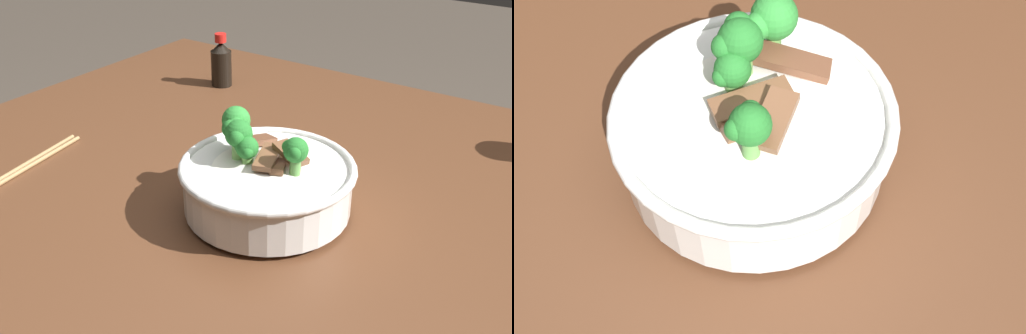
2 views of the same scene
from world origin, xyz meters
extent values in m
cube|color=#56331E|center=(0.00, 0.00, 0.79)|extent=(1.36, 0.99, 0.05)
cube|color=#56331E|center=(0.60, -0.41, 0.38)|extent=(0.09, 0.09, 0.76)
cylinder|color=white|center=(0.01, 0.09, 0.81)|extent=(0.10, 0.10, 0.01)
cylinder|color=white|center=(0.01, 0.09, 0.85)|extent=(0.24, 0.24, 0.07)
torus|color=white|center=(0.01, 0.09, 0.88)|extent=(0.25, 0.25, 0.01)
ellipsoid|color=white|center=(0.01, 0.09, 0.87)|extent=(0.20, 0.20, 0.05)
cube|color=brown|center=(0.01, 0.10, 0.90)|extent=(0.05, 0.07, 0.01)
cube|color=brown|center=(0.05, 0.06, 0.90)|extent=(0.04, 0.08, 0.02)
cube|color=brown|center=(-0.02, 0.08, 0.90)|extent=(0.06, 0.05, 0.02)
cube|color=brown|center=(-0.01, 0.09, 0.89)|extent=(0.04, 0.07, 0.02)
cylinder|color=#7AB256|center=(0.05, 0.10, 0.90)|extent=(0.02, 0.02, 0.03)
sphere|color=#237028|center=(0.05, 0.10, 0.92)|extent=(0.04, 0.04, 0.04)
sphere|color=#237028|center=(0.06, 0.10, 0.93)|extent=(0.03, 0.03, 0.03)
sphere|color=#237028|center=(0.04, 0.12, 0.93)|extent=(0.02, 0.02, 0.02)
cylinder|color=#6BA84C|center=(0.03, 0.11, 0.89)|extent=(0.02, 0.02, 0.02)
sphere|color=#237028|center=(0.03, 0.11, 0.91)|extent=(0.03, 0.03, 0.03)
sphere|color=#237028|center=(0.04, 0.11, 0.91)|extent=(0.01, 0.01, 0.01)
sphere|color=#237028|center=(0.02, 0.12, 0.91)|extent=(0.02, 0.02, 0.02)
cylinder|color=#6BA84C|center=(0.08, 0.07, 0.90)|extent=(0.01, 0.01, 0.03)
sphere|color=#2D8433|center=(0.08, 0.07, 0.93)|extent=(0.04, 0.04, 0.04)
sphere|color=#2D8433|center=(0.09, 0.07, 0.93)|extent=(0.02, 0.02, 0.02)
sphere|color=#2D8433|center=(0.06, 0.09, 0.93)|extent=(0.02, 0.02, 0.02)
cylinder|color=#5B9947|center=(-0.04, 0.10, 0.90)|extent=(0.01, 0.01, 0.03)
sphere|color=#237028|center=(-0.04, 0.10, 0.92)|extent=(0.03, 0.03, 0.03)
sphere|color=#237028|center=(-0.03, 0.10, 0.92)|extent=(0.02, 0.02, 0.02)
sphere|color=#237028|center=(-0.04, 0.11, 0.92)|extent=(0.02, 0.02, 0.02)
cylinder|color=#9E7A4C|center=(0.41, 0.20, 0.81)|extent=(0.04, 0.21, 0.01)
cylinder|color=#9E7A4C|center=(0.40, 0.20, 0.81)|extent=(0.04, 0.21, 0.01)
cylinder|color=black|center=(0.37, -0.27, 0.85)|extent=(0.04, 0.04, 0.08)
cone|color=black|center=(0.37, -0.27, 0.90)|extent=(0.04, 0.04, 0.02)
cylinder|color=red|center=(0.37, -0.27, 0.92)|extent=(0.02, 0.02, 0.02)
camera|label=1|loc=(-0.38, 0.68, 1.27)|focal=40.73mm
camera|label=2|loc=(-0.34, 0.10, 1.29)|focal=44.63mm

